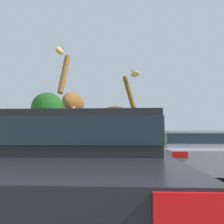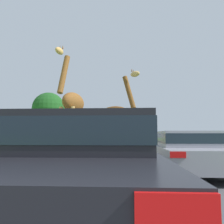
{
  "view_description": "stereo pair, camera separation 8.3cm",
  "coord_description": "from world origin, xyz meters",
  "px_view_note": "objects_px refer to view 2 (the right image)",
  "views": [
    {
      "loc": [
        0.6,
        0.97,
        1.18
      ],
      "look_at": [
        -0.14,
        14.11,
        2.44
      ],
      "focal_mm": 38.0,
      "sensor_mm": 36.0,
      "label": 1
    },
    {
      "loc": [
        0.68,
        0.98,
        1.18
      ],
      "look_at": [
        -0.14,
        14.11,
        2.44
      ],
      "focal_mm": 38.0,
      "sensor_mm": 36.0,
      "label": 2
    }
  ],
  "objects_px": {
    "car_queue_right": "(190,151)",
    "car_queue_left": "(131,138)",
    "tree_centre_back": "(49,109)",
    "car_lead_maroon": "(84,164)",
    "giraffe_near_road": "(115,116)",
    "giraffe_companion": "(72,106)"
  },
  "relations": [
    {
      "from": "giraffe_near_road",
      "to": "giraffe_companion",
      "type": "relative_size",
      "value": 0.9
    },
    {
      "from": "giraffe_companion",
      "to": "tree_centre_back",
      "type": "bearing_deg",
      "value": -52.84
    },
    {
      "from": "car_queue_right",
      "to": "tree_centre_back",
      "type": "height_order",
      "value": "tree_centre_back"
    },
    {
      "from": "giraffe_near_road",
      "to": "car_queue_left",
      "type": "bearing_deg",
      "value": -147.19
    },
    {
      "from": "giraffe_companion",
      "to": "car_queue_right",
      "type": "bearing_deg",
      "value": 155.74
    },
    {
      "from": "giraffe_near_road",
      "to": "car_queue_right",
      "type": "height_order",
      "value": "giraffe_near_road"
    },
    {
      "from": "tree_centre_back",
      "to": "giraffe_near_road",
      "type": "bearing_deg",
      "value": -60.87
    },
    {
      "from": "giraffe_near_road",
      "to": "tree_centre_back",
      "type": "height_order",
      "value": "tree_centre_back"
    },
    {
      "from": "car_queue_right",
      "to": "giraffe_companion",
      "type": "bearing_deg",
      "value": 140.36
    },
    {
      "from": "giraffe_near_road",
      "to": "car_queue_left",
      "type": "relative_size",
      "value": 1.03
    },
    {
      "from": "car_queue_right",
      "to": "car_queue_left",
      "type": "bearing_deg",
      "value": 93.88
    },
    {
      "from": "car_queue_right",
      "to": "tree_centre_back",
      "type": "distance_m",
      "value": 26.02
    },
    {
      "from": "car_lead_maroon",
      "to": "car_queue_left",
      "type": "xyz_separation_m",
      "value": [
        1.07,
        25.51,
        -0.0
      ]
    },
    {
      "from": "giraffe_near_road",
      "to": "tree_centre_back",
      "type": "xyz_separation_m",
      "value": [
        -9.53,
        17.11,
        2.3
      ]
    },
    {
      "from": "giraffe_near_road",
      "to": "giraffe_companion",
      "type": "height_order",
      "value": "giraffe_companion"
    },
    {
      "from": "car_lead_maroon",
      "to": "tree_centre_back",
      "type": "bearing_deg",
      "value": 109.64
    },
    {
      "from": "giraffe_companion",
      "to": "tree_centre_back",
      "type": "distance_m",
      "value": 20.49
    },
    {
      "from": "giraffe_near_road",
      "to": "giraffe_companion",
      "type": "distance_m",
      "value": 2.71
    },
    {
      "from": "giraffe_near_road",
      "to": "giraffe_companion",
      "type": "bearing_deg",
      "value": -10.0
    },
    {
      "from": "giraffe_companion",
      "to": "car_queue_left",
      "type": "xyz_separation_m",
      "value": [
        3.1,
        17.55,
        -1.79
      ]
    },
    {
      "from": "car_lead_maroon",
      "to": "car_queue_right",
      "type": "relative_size",
      "value": 1.1
    },
    {
      "from": "tree_centre_back",
      "to": "giraffe_companion",
      "type": "bearing_deg",
      "value": -68.22
    }
  ]
}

